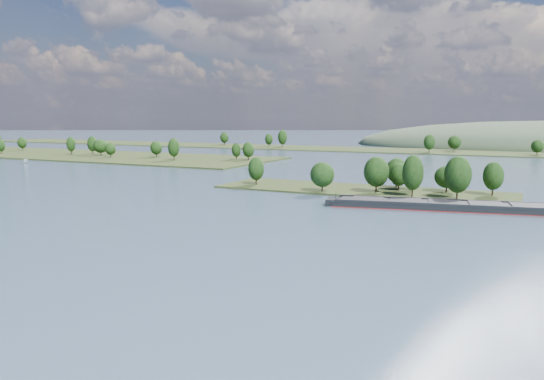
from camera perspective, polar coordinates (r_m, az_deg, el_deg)
The scene contains 7 objects.
ground at distance 128.50m, azimuth 1.85°, elevation -3.46°, with size 1800.00×1800.00×0.00m, color #3E526C.
tree_island at distance 180.26m, azimuth 11.75°, elevation 0.92°, with size 100.00×30.57×14.44m.
left_bank at distance 379.95m, azimuth -21.52°, elevation 3.67°, with size 300.00×80.00×16.05m.
back_shoreline at distance 397.68m, azimuth 19.88°, elevation 3.88°, with size 900.00×60.00×15.38m.
hill_west at distance 495.45m, azimuth 27.23°, elevation 4.10°, with size 320.00×160.00×44.00m, color #344530.
cargo_barge at distance 154.82m, azimuth 22.70°, elevation -1.62°, with size 79.05×24.01×10.64m.
motorboat at distance 322.50m, azimuth -24.95°, elevation 2.86°, with size 2.13×5.67×2.19m, color silver.
Camera 1 is at (52.02, 5.26, 25.29)m, focal length 35.00 mm.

